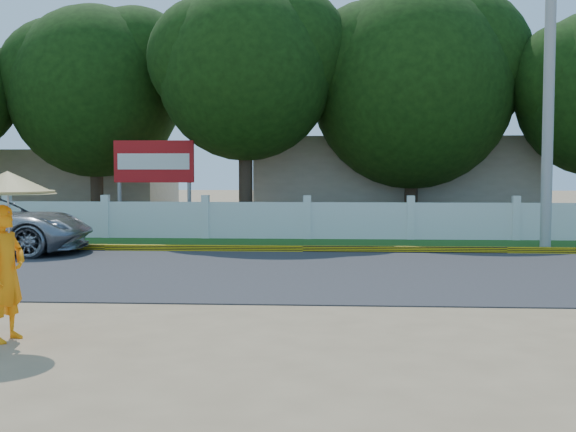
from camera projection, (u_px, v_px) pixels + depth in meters
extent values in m
plane|color=#9E8460|center=(279.00, 319.00, 9.95)|extent=(120.00, 120.00, 0.00)
cube|color=#38383A|center=(296.00, 272.00, 14.43)|extent=(60.00, 7.00, 0.02)
cube|color=#2D601E|center=(305.00, 244.00, 19.66)|extent=(60.00, 3.50, 0.03)
cube|color=yellow|center=(303.00, 249.00, 17.96)|extent=(40.00, 0.18, 0.16)
cube|color=silver|center=(307.00, 221.00, 21.07)|extent=(40.00, 0.10, 1.10)
cube|color=#B7AD99|center=(392.00, 181.00, 27.59)|extent=(10.00, 6.00, 3.20)
cube|color=#B7AD99|center=(69.00, 185.00, 29.39)|extent=(8.00, 5.00, 2.80)
cylinder|color=#9A9A97|center=(549.00, 84.00, 18.45)|extent=(0.28, 0.28, 8.48)
imported|color=orange|center=(6.00, 273.00, 8.67)|extent=(0.51, 0.67, 1.65)
cylinder|color=gray|center=(9.00, 221.00, 8.63)|extent=(0.02, 0.02, 1.07)
cone|color=tan|center=(8.00, 182.00, 8.60)|extent=(1.13, 1.13, 0.27)
cylinder|color=gray|center=(120.00, 203.00, 22.49)|extent=(0.12, 0.12, 2.00)
cylinder|color=gray|center=(189.00, 203.00, 22.36)|extent=(0.12, 0.12, 2.00)
cube|color=#B51316|center=(154.00, 161.00, 22.34)|extent=(2.50, 0.12, 1.30)
cube|color=silver|center=(153.00, 161.00, 22.28)|extent=(2.25, 0.02, 0.49)
cylinder|color=#473828|center=(246.00, 178.00, 22.94)|extent=(0.44, 0.44, 3.57)
sphere|color=#183A0D|center=(245.00, 73.00, 22.72)|extent=(5.55, 5.55, 5.55)
cylinder|color=#473828|center=(97.00, 184.00, 25.10)|extent=(0.44, 0.44, 3.11)
sphere|color=#183A0D|center=(95.00, 92.00, 24.89)|extent=(5.90, 5.90, 5.90)
cylinder|color=#473828|center=(411.00, 188.00, 23.99)|extent=(0.44, 0.44, 2.90)
sphere|color=#183A0D|center=(412.00, 88.00, 23.77)|extent=(6.66, 6.66, 6.66)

